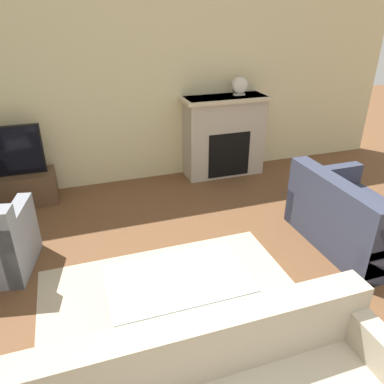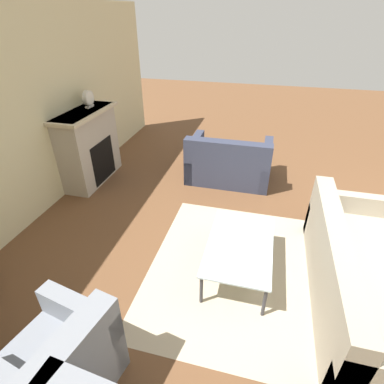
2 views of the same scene
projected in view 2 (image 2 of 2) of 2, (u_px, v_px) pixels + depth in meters
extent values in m
cube|color=#B7A88E|center=(234.00, 269.00, 3.46)|extent=(2.35, 1.90, 0.00)
cube|color=#B2A899|center=(89.00, 147.00, 4.98)|extent=(1.19, 0.43, 1.21)
cube|color=black|center=(104.00, 161.00, 5.05)|extent=(0.66, 0.01, 0.68)
cube|color=beige|center=(85.00, 113.00, 4.67)|extent=(1.31, 0.49, 0.05)
cube|color=#9E937F|center=(362.00, 287.00, 2.98)|extent=(2.25, 0.92, 0.42)
cube|color=#9E937F|center=(334.00, 250.00, 2.84)|extent=(2.25, 0.20, 0.40)
cube|color=#9E937F|center=(347.00, 216.00, 3.78)|extent=(0.14, 0.92, 0.66)
cube|color=#33384C|center=(229.00, 167.00, 5.24)|extent=(0.95, 1.38, 0.42)
cube|color=#33384C|center=(227.00, 154.00, 4.72)|extent=(0.20, 1.38, 0.40)
cube|color=#33384C|center=(266.00, 164.00, 5.05)|extent=(0.95, 0.14, 0.66)
cube|color=#33384C|center=(195.00, 157.00, 5.31)|extent=(0.95, 0.14, 0.66)
cube|color=gray|center=(59.00, 370.00, 2.29)|extent=(0.87, 0.87, 0.42)
cube|color=gray|center=(74.00, 355.00, 1.98)|extent=(0.77, 0.34, 0.40)
cube|color=gray|center=(84.00, 328.00, 2.46)|extent=(0.28, 0.75, 0.66)
cylinder|color=#333338|center=(264.00, 302.00, 2.85)|extent=(0.04, 0.04, 0.37)
cylinder|color=#333338|center=(268.00, 233.00, 3.74)|extent=(0.04, 0.04, 0.37)
cylinder|color=#333338|center=(201.00, 289.00, 2.98)|extent=(0.04, 0.04, 0.37)
cylinder|color=#333338|center=(220.00, 225.00, 3.87)|extent=(0.04, 0.04, 0.37)
cube|color=silver|center=(240.00, 245.00, 3.26)|extent=(1.15, 0.70, 0.02)
cube|color=beige|center=(90.00, 106.00, 4.83)|extent=(0.16, 0.07, 0.03)
cylinder|color=beige|center=(88.00, 98.00, 4.76)|extent=(0.23, 0.07, 0.23)
cylinder|color=white|center=(90.00, 98.00, 4.75)|extent=(0.19, 0.00, 0.19)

